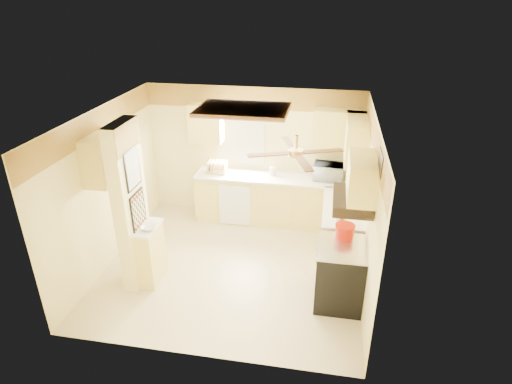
% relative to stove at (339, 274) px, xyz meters
% --- Properties ---
extents(floor, '(4.00, 4.00, 0.00)m').
position_rel_stove_xyz_m(floor, '(-1.67, 0.55, -0.46)').
color(floor, '#CEBA8F').
rests_on(floor, ground).
extents(ceiling, '(4.00, 4.00, 0.00)m').
position_rel_stove_xyz_m(ceiling, '(-1.67, 0.55, 2.04)').
color(ceiling, white).
rests_on(ceiling, wall_back).
extents(wall_back, '(4.00, 0.00, 4.00)m').
position_rel_stove_xyz_m(wall_back, '(-1.67, 2.45, 0.79)').
color(wall_back, '#F8E697').
rests_on(wall_back, floor).
extents(wall_front, '(4.00, 0.00, 4.00)m').
position_rel_stove_xyz_m(wall_front, '(-1.67, -1.35, 0.79)').
color(wall_front, '#F8E697').
rests_on(wall_front, floor).
extents(wall_left, '(0.00, 3.80, 3.80)m').
position_rel_stove_xyz_m(wall_left, '(-3.67, 0.55, 0.79)').
color(wall_left, '#F8E697').
rests_on(wall_left, floor).
extents(wall_right, '(0.00, 3.80, 3.80)m').
position_rel_stove_xyz_m(wall_right, '(0.33, 0.55, 0.79)').
color(wall_right, '#F8E697').
rests_on(wall_right, floor).
extents(wallpaper_border, '(4.00, 0.02, 0.40)m').
position_rel_stove_xyz_m(wallpaper_border, '(-1.67, 2.43, 1.84)').
color(wallpaper_border, gold).
rests_on(wallpaper_border, wall_back).
extents(partition_column, '(0.20, 0.70, 2.50)m').
position_rel_stove_xyz_m(partition_column, '(-3.02, 0.00, 0.79)').
color(partition_column, '#F8E697').
rests_on(partition_column, floor).
extents(partition_ledge, '(0.25, 0.55, 0.90)m').
position_rel_stove_xyz_m(partition_ledge, '(-2.80, 0.00, -0.01)').
color(partition_ledge, '#EED46B').
rests_on(partition_ledge, floor).
extents(ledge_top, '(0.28, 0.58, 0.04)m').
position_rel_stove_xyz_m(ledge_top, '(-2.80, 0.00, 0.46)').
color(ledge_top, white).
rests_on(ledge_top, partition_ledge).
extents(lower_cabinets_back, '(3.00, 0.60, 0.90)m').
position_rel_stove_xyz_m(lower_cabinets_back, '(-1.17, 2.15, -0.01)').
color(lower_cabinets_back, '#EED46B').
rests_on(lower_cabinets_back, floor).
extents(lower_cabinets_right, '(0.60, 1.40, 0.90)m').
position_rel_stove_xyz_m(lower_cabinets_right, '(0.03, 1.15, -0.01)').
color(lower_cabinets_right, '#EED46B').
rests_on(lower_cabinets_right, floor).
extents(countertop_back, '(3.04, 0.64, 0.04)m').
position_rel_stove_xyz_m(countertop_back, '(-1.17, 2.14, 0.46)').
color(countertop_back, white).
rests_on(countertop_back, lower_cabinets_back).
extents(countertop_right, '(0.64, 1.44, 0.04)m').
position_rel_stove_xyz_m(countertop_right, '(0.02, 1.15, 0.46)').
color(countertop_right, white).
rests_on(countertop_right, lower_cabinets_right).
extents(dishwasher_panel, '(0.58, 0.02, 0.80)m').
position_rel_stove_xyz_m(dishwasher_panel, '(-1.92, 1.84, -0.03)').
color(dishwasher_panel, white).
rests_on(dishwasher_panel, lower_cabinets_back).
extents(window, '(0.92, 0.02, 1.02)m').
position_rel_stove_xyz_m(window, '(-1.92, 2.44, 1.09)').
color(window, white).
rests_on(window, wall_back).
extents(upper_cab_back_left, '(0.60, 0.35, 0.70)m').
position_rel_stove_xyz_m(upper_cab_back_left, '(-2.52, 2.27, 1.39)').
color(upper_cab_back_left, '#EED46B').
rests_on(upper_cab_back_left, wall_back).
extents(upper_cab_back_right, '(0.90, 0.35, 0.70)m').
position_rel_stove_xyz_m(upper_cab_back_right, '(-0.12, 2.27, 1.39)').
color(upper_cab_back_right, '#EED46B').
rests_on(upper_cab_back_right, wall_back).
extents(upper_cab_right, '(0.35, 1.00, 0.70)m').
position_rel_stove_xyz_m(upper_cab_right, '(0.16, 1.80, 1.39)').
color(upper_cab_right, '#EED46B').
rests_on(upper_cab_right, wall_right).
extents(upper_cab_left_wall, '(0.35, 0.75, 0.70)m').
position_rel_stove_xyz_m(upper_cab_left_wall, '(-3.49, 0.30, 1.39)').
color(upper_cab_left_wall, '#EED46B').
rests_on(upper_cab_left_wall, wall_left).
extents(upper_cab_over_stove, '(0.35, 0.76, 0.52)m').
position_rel_stove_xyz_m(upper_cab_over_stove, '(0.16, 0.00, 1.49)').
color(upper_cab_over_stove, '#EED46B').
rests_on(upper_cab_over_stove, wall_right).
extents(stove, '(0.68, 0.77, 0.92)m').
position_rel_stove_xyz_m(stove, '(0.00, 0.00, 0.00)').
color(stove, black).
rests_on(stove, floor).
extents(range_hood, '(0.50, 0.76, 0.14)m').
position_rel_stove_xyz_m(range_hood, '(0.07, 0.00, 1.16)').
color(range_hood, black).
rests_on(range_hood, upper_cab_over_stove).
extents(poster_menu, '(0.02, 0.42, 0.57)m').
position_rel_stove_xyz_m(poster_menu, '(-2.91, 0.00, 1.39)').
color(poster_menu, black).
rests_on(poster_menu, partition_column).
extents(poster_nashville, '(0.02, 0.42, 0.57)m').
position_rel_stove_xyz_m(poster_nashville, '(-2.91, 0.00, 0.74)').
color(poster_nashville, black).
rests_on(poster_nashville, partition_column).
extents(ceiling_light_panel, '(1.35, 0.95, 0.06)m').
position_rel_stove_xyz_m(ceiling_light_panel, '(-1.57, 1.05, 2.00)').
color(ceiling_light_panel, brown).
rests_on(ceiling_light_panel, ceiling).
extents(ceiling_fan, '(1.15, 1.15, 0.26)m').
position_rel_stove_xyz_m(ceiling_fan, '(-0.67, -0.15, 1.83)').
color(ceiling_fan, gold).
rests_on(ceiling_fan, ceiling).
extents(vent_grate, '(0.02, 0.40, 0.25)m').
position_rel_stove_xyz_m(vent_grate, '(0.31, -0.35, 1.84)').
color(vent_grate, black).
rests_on(vent_grate, wall_right).
extents(microwave, '(0.56, 0.41, 0.30)m').
position_rel_stove_xyz_m(microwave, '(-0.24, 2.18, 0.63)').
color(microwave, white).
rests_on(microwave, countertop_back).
extents(bowl, '(0.25, 0.25, 0.05)m').
position_rel_stove_xyz_m(bowl, '(-2.75, -0.06, 0.51)').
color(bowl, white).
rests_on(bowl, ledge_top).
extents(dutch_oven, '(0.28, 0.28, 0.19)m').
position_rel_stove_xyz_m(dutch_oven, '(0.03, 0.26, 0.55)').
color(dutch_oven, '#AA1403').
rests_on(dutch_oven, stove).
extents(kettle, '(0.14, 0.14, 0.22)m').
position_rel_stove_xyz_m(kettle, '(-0.02, 0.50, 0.58)').
color(kettle, silver).
rests_on(kettle, countertop_right).
extents(dish_rack, '(0.40, 0.31, 0.21)m').
position_rel_stove_xyz_m(dish_rack, '(-2.31, 2.15, 0.56)').
color(dish_rack, tan).
rests_on(dish_rack, countertop_back).
extents(utensil_crock, '(0.12, 0.12, 0.24)m').
position_rel_stove_xyz_m(utensil_crock, '(-1.27, 2.22, 0.56)').
color(utensil_crock, white).
rests_on(utensil_crock, countertop_back).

